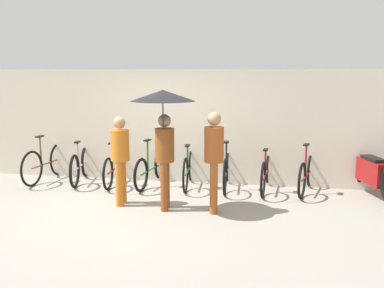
{
  "coord_description": "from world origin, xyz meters",
  "views": [
    {
      "loc": [
        1.97,
        -6.57,
        2.27
      ],
      "look_at": [
        0.59,
        1.01,
        1.0
      ],
      "focal_mm": 40.0,
      "sensor_mm": 36.0,
      "label": 1
    }
  ],
  "objects": [
    {
      "name": "parked_bicycle_7",
      "position": [
        2.71,
        1.73,
        0.36
      ],
      "size": [
        0.56,
        1.61,
        1.0
      ],
      "rotation": [
        0.0,
        0.0,
        1.33
      ],
      "color": "black",
      "rests_on": "ground"
    },
    {
      "name": "pedestrian_center",
      "position": [
        0.28,
        0.11,
        1.61
      ],
      "size": [
        1.05,
        1.05,
        2.02
      ],
      "rotation": [
        0.0,
        0.0,
        3.23
      ],
      "color": "brown",
      "rests_on": "ground"
    },
    {
      "name": "parked_bicycle_0",
      "position": [
        -2.71,
        1.68,
        0.39
      ],
      "size": [
        0.44,
        1.77,
        1.0
      ],
      "rotation": [
        0.0,
        0.0,
        1.51
      ],
      "color": "black",
      "rests_on": "ground"
    },
    {
      "name": "back_wall",
      "position": [
        0.0,
        2.14,
        1.18
      ],
      "size": [
        14.6,
        0.12,
        2.36
      ],
      "color": "beige",
      "rests_on": "ground"
    },
    {
      "name": "ground_plane",
      "position": [
        0.0,
        0.0,
        0.0
      ],
      "size": [
        30.0,
        30.0,
        0.0
      ],
      "primitive_type": "plane",
      "color": "gray"
    },
    {
      "name": "parked_bicycle_6",
      "position": [
        1.93,
        1.74,
        0.36
      ],
      "size": [
        0.44,
        1.76,
        1.02
      ],
      "rotation": [
        0.0,
        0.0,
        1.49
      ],
      "color": "black",
      "rests_on": "ground"
    },
    {
      "name": "parked_bicycle_4",
      "position": [
        0.39,
        1.74,
        0.37
      ],
      "size": [
        0.44,
        1.65,
        1.05
      ],
      "rotation": [
        0.0,
        0.0,
        1.64
      ],
      "color": "black",
      "rests_on": "ground"
    },
    {
      "name": "pedestrian_leading",
      "position": [
        -0.55,
        0.33,
        0.9
      ],
      "size": [
        0.32,
        0.32,
        1.55
      ],
      "rotation": [
        0.0,
        0.0,
        3.15
      ],
      "color": "#C66B1E",
      "rests_on": "ground"
    },
    {
      "name": "parked_bicycle_2",
      "position": [
        -1.16,
        1.67,
        0.35
      ],
      "size": [
        0.44,
        1.63,
        0.98
      ],
      "rotation": [
        0.0,
        0.0,
        1.66
      ],
      "color": "black",
      "rests_on": "ground"
    },
    {
      "name": "parked_bicycle_1",
      "position": [
        -1.94,
        1.7,
        0.36
      ],
      "size": [
        0.5,
        1.62,
        1.07
      ],
      "rotation": [
        0.0,
        0.0,
        1.76
      ],
      "color": "black",
      "rests_on": "ground"
    },
    {
      "name": "parked_bicycle_5",
      "position": [
        1.16,
        1.75,
        0.38
      ],
      "size": [
        0.44,
        1.75,
        0.99
      ],
      "rotation": [
        0.0,
        0.0,
        1.61
      ],
      "color": "black",
      "rests_on": "ground"
    },
    {
      "name": "motorcycle",
      "position": [
        3.89,
        1.68,
        0.42
      ],
      "size": [
        0.85,
        2.16,
        0.95
      ],
      "rotation": [
        0.0,
        0.0,
        1.85
      ],
      "color": "black",
      "rests_on": "ground"
    },
    {
      "name": "parked_bicycle_3",
      "position": [
        -0.39,
        1.72,
        0.35
      ],
      "size": [
        0.44,
        1.74,
        1.0
      ],
      "rotation": [
        0.0,
        0.0,
        1.46
      ],
      "color": "black",
      "rests_on": "ground"
    },
    {
      "name": "pedestrian_trailing",
      "position": [
        1.1,
        0.21,
        0.97
      ],
      "size": [
        0.32,
        0.32,
        1.66
      ],
      "rotation": [
        0.0,
        0.0,
        3.28
      ],
      "color": "#9E4C1E",
      "rests_on": "ground"
    }
  ]
}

